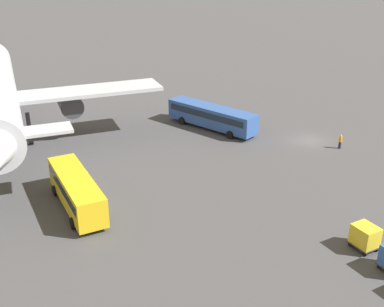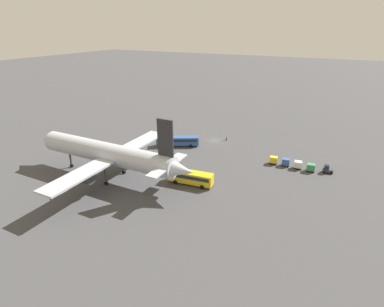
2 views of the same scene
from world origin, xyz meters
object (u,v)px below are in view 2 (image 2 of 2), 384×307
object	(u,v)px
worker_person	(226,138)
cargo_cart_blue	(286,162)
cargo_cart_green	(311,167)
baggage_tug	(327,169)
shuttle_bus_near	(178,140)
shuttle_bus_far	(190,177)
cargo_cart_yellow	(274,160)
cargo_cart_white	(298,164)
airplane	(109,154)

from	to	relation	value
worker_person	cargo_cart_blue	size ratio (longest dim) A/B	0.79
cargo_cart_green	cargo_cart_blue	xyz separation A→B (m)	(6.38, -0.45, 0.00)
worker_person	cargo_cart_green	bearing A→B (deg)	157.31
worker_person	baggage_tug	bearing A→B (deg)	161.78
shuttle_bus_near	cargo_cart_green	world-z (taller)	shuttle_bus_near
baggage_tug	worker_person	distance (m)	32.96
shuttle_bus_near	cargo_cart_blue	world-z (taller)	shuttle_bus_near
worker_person	cargo_cart_green	size ratio (longest dim) A/B	0.79
shuttle_bus_far	baggage_tug	size ratio (longest dim) A/B	4.29
cargo_cart_blue	cargo_cart_yellow	world-z (taller)	same
worker_person	cargo_cart_blue	distance (m)	23.73
cargo_cart_white	cargo_cart_yellow	bearing A→B (deg)	-1.02
airplane	worker_person	world-z (taller)	airplane
shuttle_bus_far	cargo_cart_green	bearing A→B (deg)	-147.07
cargo_cart_yellow	baggage_tug	bearing A→B (deg)	-176.41
worker_person	cargo_cart_yellow	xyz separation A→B (m)	(-17.84, 11.15, 0.32)
cargo_cart_green	cargo_cart_blue	size ratio (longest dim) A/B	1.00
cargo_cart_green	cargo_cart_white	size ratio (longest dim) A/B	1.00
cargo_cart_green	baggage_tug	bearing A→B (deg)	-163.56
cargo_cart_white	shuttle_bus_far	bearing A→B (deg)	43.28
baggage_tug	cargo_cart_white	distance (m)	7.16
baggage_tug	cargo_cart_green	distance (m)	4.08
baggage_tug	cargo_cart_blue	size ratio (longest dim) A/B	1.16
shuttle_bus_near	shuttle_bus_far	distance (m)	24.65
baggage_tug	worker_person	xyz separation A→B (m)	(31.30, -10.30, -0.07)
shuttle_bus_near	cargo_cart_yellow	size ratio (longest dim) A/B	5.74
shuttle_bus_far	cargo_cart_white	world-z (taller)	shuttle_bus_far
shuttle_bus_near	worker_person	xyz separation A→B (m)	(-11.79, -11.54, -0.95)
baggage_tug	cargo_cart_yellow	world-z (taller)	baggage_tug
cargo_cart_white	cargo_cart_yellow	distance (m)	6.38
airplane	cargo_cart_white	bearing A→B (deg)	-146.98
cargo_cart_blue	cargo_cart_white	bearing A→B (deg)	175.38
baggage_tug	cargo_cart_white	size ratio (longest dim) A/B	1.16
worker_person	cargo_cart_white	xyz separation A→B (m)	(-24.21, 11.26, 0.32)
airplane	baggage_tug	world-z (taller)	airplane
shuttle_bus_near	cargo_cart_yellow	world-z (taller)	shuttle_bus_near
airplane	cargo_cart_yellow	world-z (taller)	airplane
shuttle_bus_far	baggage_tug	world-z (taller)	shuttle_bus_far
baggage_tug	cargo_cart_yellow	size ratio (longest dim) A/B	1.16
shuttle_bus_far	cargo_cart_white	xyz separation A→B (m)	(-21.31, -20.06, -0.69)
shuttle_bus_far	worker_person	bearing A→B (deg)	-90.83
shuttle_bus_near	cargo_cart_blue	bearing A→B (deg)	152.76
airplane	shuttle_bus_far	distance (m)	20.34
shuttle_bus_far	cargo_cart_yellow	distance (m)	25.11
baggage_tug	cargo_cart_green	size ratio (longest dim) A/B	1.16
cargo_cart_white	airplane	bearing A→B (deg)	33.12
cargo_cart_yellow	cargo_cart_green	bearing A→B (deg)	178.16
shuttle_bus_near	cargo_cart_yellow	distance (m)	29.64
shuttle_bus_far	cargo_cart_yellow	size ratio (longest dim) A/B	4.98
cargo_cart_white	baggage_tug	bearing A→B (deg)	-172.30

